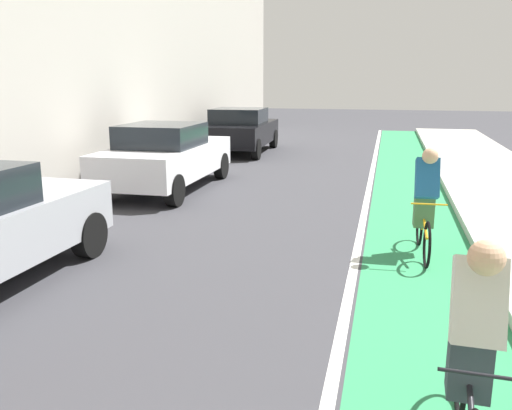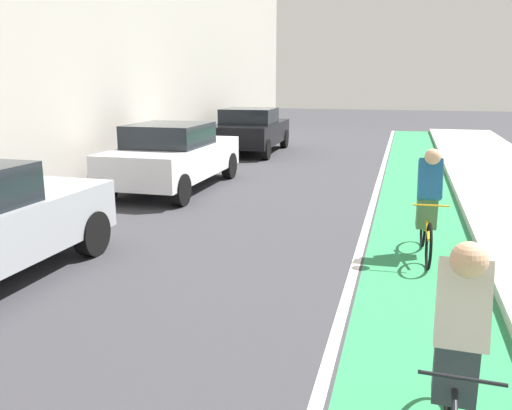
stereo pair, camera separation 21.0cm
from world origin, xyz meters
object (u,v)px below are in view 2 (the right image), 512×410
object	(u,v)px
parked_sedan_black	(251,130)
cyclist_mid	(458,346)
cyclist_trailing	(428,200)
parked_sedan_white	(173,156)

from	to	relation	value
parked_sedan_black	cyclist_mid	world-z (taller)	cyclist_mid
parked_sedan_black	cyclist_trailing	size ratio (longest dim) A/B	2.52
parked_sedan_white	cyclist_mid	bearing A→B (deg)	-55.43
parked_sedan_black	cyclist_mid	bearing A→B (deg)	-69.20
parked_sedan_white	cyclist_mid	size ratio (longest dim) A/B	2.55
cyclist_trailing	parked_sedan_black	bearing A→B (deg)	118.45
cyclist_mid	cyclist_trailing	world-z (taller)	cyclist_mid
parked_sedan_white	parked_sedan_black	world-z (taller)	same
cyclist_trailing	cyclist_mid	bearing A→B (deg)	-89.51
parked_sedan_black	cyclist_mid	xyz separation A→B (m)	(5.56, -14.64, 0.06)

